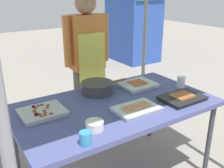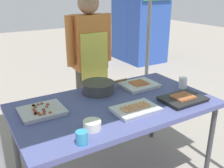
{
  "view_description": "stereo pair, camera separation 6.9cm",
  "coord_description": "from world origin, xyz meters",
  "px_view_note": "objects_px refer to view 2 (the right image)",
  "views": [
    {
      "loc": [
        -1.05,
        -1.57,
        1.62
      ],
      "look_at": [
        0.0,
        0.05,
        0.9
      ],
      "focal_mm": 41.33,
      "sensor_mm": 36.0,
      "label": 1
    },
    {
      "loc": [
        -0.99,
        -1.61,
        1.62
      ],
      "look_at": [
        0.0,
        0.05,
        0.9
      ],
      "focal_mm": 41.33,
      "sensor_mm": 36.0,
      "label": 2
    }
  ],
  "objects_px": {
    "condiment_bowl": "(92,125)",
    "neighbor_stall_right": "(132,22)",
    "tray_spring_rolls": "(183,99)",
    "cooking_wok": "(98,87)",
    "vendor_woman": "(90,56)",
    "stall_table": "(115,109)",
    "tray_grilled_sausages": "(135,109)",
    "tray_pork_links": "(139,85)",
    "tray_meat_skewers": "(42,111)",
    "drink_cup_near_edge": "(82,138)",
    "neighbor_stall_left": "(147,19)",
    "drink_cup_by_wok": "(183,83)"
  },
  "relations": [
    {
      "from": "vendor_woman",
      "to": "tray_spring_rolls",
      "type": "bearing_deg",
      "value": 106.52
    },
    {
      "from": "tray_meat_skewers",
      "to": "stall_table",
      "type": "bearing_deg",
      "value": -13.28
    },
    {
      "from": "tray_grilled_sausages",
      "to": "neighbor_stall_right",
      "type": "distance_m",
      "value": 4.46
    },
    {
      "from": "tray_spring_rolls",
      "to": "cooking_wok",
      "type": "height_order",
      "value": "cooking_wok"
    },
    {
      "from": "tray_spring_rolls",
      "to": "condiment_bowl",
      "type": "height_order",
      "value": "condiment_bowl"
    },
    {
      "from": "tray_grilled_sausages",
      "to": "drink_cup_by_wok",
      "type": "xyz_separation_m",
      "value": [
        0.66,
        0.17,
        0.03
      ]
    },
    {
      "from": "drink_cup_by_wok",
      "to": "neighbor_stall_right",
      "type": "relative_size",
      "value": 0.06
    },
    {
      "from": "vendor_woman",
      "to": "neighbor_stall_right",
      "type": "relative_size",
      "value": 0.92
    },
    {
      "from": "tray_meat_skewers",
      "to": "tray_spring_rolls",
      "type": "bearing_deg",
      "value": -19.65
    },
    {
      "from": "stall_table",
      "to": "tray_spring_rolls",
      "type": "bearing_deg",
      "value": -26.17
    },
    {
      "from": "condiment_bowl",
      "to": "neighbor_stall_right",
      "type": "xyz_separation_m",
      "value": [
        2.93,
        3.73,
        0.09
      ]
    },
    {
      "from": "tray_grilled_sausages",
      "to": "drink_cup_by_wok",
      "type": "distance_m",
      "value": 0.68
    },
    {
      "from": "tray_pork_links",
      "to": "vendor_woman",
      "type": "bearing_deg",
      "value": 107.94
    },
    {
      "from": "tray_spring_rolls",
      "to": "drink_cup_near_edge",
      "type": "xyz_separation_m",
      "value": [
        -0.97,
        -0.14,
        0.02
      ]
    },
    {
      "from": "tray_pork_links",
      "to": "drink_cup_near_edge",
      "type": "height_order",
      "value": "drink_cup_near_edge"
    },
    {
      "from": "tray_pork_links",
      "to": "vendor_woman",
      "type": "height_order",
      "value": "vendor_woman"
    },
    {
      "from": "tray_spring_rolls",
      "to": "tray_pork_links",
      "type": "bearing_deg",
      "value": 104.52
    },
    {
      "from": "condiment_bowl",
      "to": "neighbor_stall_right",
      "type": "relative_size",
      "value": 0.07
    },
    {
      "from": "vendor_woman",
      "to": "neighbor_stall_right",
      "type": "xyz_separation_m",
      "value": [
        2.41,
        2.65,
        -0.07
      ]
    },
    {
      "from": "stall_table",
      "to": "tray_spring_rolls",
      "type": "relative_size",
      "value": 4.46
    },
    {
      "from": "tray_meat_skewers",
      "to": "neighbor_stall_left",
      "type": "xyz_separation_m",
      "value": [
        3.2,
        2.83,
        0.21
      ]
    },
    {
      "from": "stall_table",
      "to": "neighbor_stall_left",
      "type": "height_order",
      "value": "neighbor_stall_left"
    },
    {
      "from": "tray_meat_skewers",
      "to": "drink_cup_by_wok",
      "type": "xyz_separation_m",
      "value": [
        1.27,
        -0.16,
        0.03
      ]
    },
    {
      "from": "tray_spring_rolls",
      "to": "vendor_woman",
      "type": "relative_size",
      "value": 0.23
    },
    {
      "from": "tray_pork_links",
      "to": "tray_meat_skewers",
      "type": "bearing_deg",
      "value": -175.73
    },
    {
      "from": "tray_grilled_sausages",
      "to": "tray_pork_links",
      "type": "height_order",
      "value": "tray_grilled_sausages"
    },
    {
      "from": "tray_pork_links",
      "to": "vendor_woman",
      "type": "xyz_separation_m",
      "value": [
        -0.2,
        0.62,
        0.17
      ]
    },
    {
      "from": "vendor_woman",
      "to": "tray_pork_links",
      "type": "bearing_deg",
      "value": 107.94
    },
    {
      "from": "stall_table",
      "to": "tray_grilled_sausages",
      "type": "xyz_separation_m",
      "value": [
        0.05,
        -0.2,
        0.07
      ]
    },
    {
      "from": "cooking_wok",
      "to": "drink_cup_near_edge",
      "type": "bearing_deg",
      "value": -124.84
    },
    {
      "from": "tray_pork_links",
      "to": "drink_cup_near_edge",
      "type": "bearing_deg",
      "value": -145.42
    },
    {
      "from": "tray_pork_links",
      "to": "neighbor_stall_right",
      "type": "height_order",
      "value": "neighbor_stall_right"
    },
    {
      "from": "vendor_woman",
      "to": "drink_cup_by_wok",
      "type": "bearing_deg",
      "value": 121.85
    },
    {
      "from": "tray_pork_links",
      "to": "stall_table",
      "type": "bearing_deg",
      "value": -152.34
    },
    {
      "from": "cooking_wok",
      "to": "drink_cup_by_wok",
      "type": "relative_size",
      "value": 4.49
    },
    {
      "from": "tray_meat_skewers",
      "to": "neighbor_stall_right",
      "type": "bearing_deg",
      "value": 46.64
    },
    {
      "from": "stall_table",
      "to": "tray_grilled_sausages",
      "type": "bearing_deg",
      "value": -74.89
    },
    {
      "from": "tray_spring_rolls",
      "to": "neighbor_stall_left",
      "type": "distance_m",
      "value": 3.86
    },
    {
      "from": "cooking_wok",
      "to": "vendor_woman",
      "type": "distance_m",
      "value": 0.59
    },
    {
      "from": "tray_spring_rolls",
      "to": "cooking_wok",
      "type": "relative_size",
      "value": 0.8
    },
    {
      "from": "drink_cup_near_edge",
      "to": "neighbor_stall_left",
      "type": "distance_m",
      "value": 4.57
    },
    {
      "from": "drink_cup_near_edge",
      "to": "vendor_woman",
      "type": "xyz_separation_m",
      "value": [
        0.65,
        1.21,
        0.15
      ]
    },
    {
      "from": "vendor_woman",
      "to": "neighbor_stall_right",
      "type": "distance_m",
      "value": 3.58
    },
    {
      "from": "tray_spring_rolls",
      "to": "neighbor_stall_right",
      "type": "relative_size",
      "value": 0.21
    },
    {
      "from": "condiment_bowl",
      "to": "stall_table",
      "type": "bearing_deg",
      "value": 37.97
    },
    {
      "from": "condiment_bowl",
      "to": "neighbor_stall_right",
      "type": "height_order",
      "value": "neighbor_stall_right"
    },
    {
      "from": "stall_table",
      "to": "neighbor_stall_right",
      "type": "height_order",
      "value": "neighbor_stall_right"
    },
    {
      "from": "stall_table",
      "to": "tray_meat_skewers",
      "type": "xyz_separation_m",
      "value": [
        -0.56,
        0.13,
        0.07
      ]
    },
    {
      "from": "tray_meat_skewers",
      "to": "vendor_woman",
      "type": "distance_m",
      "value": 1.03
    },
    {
      "from": "stall_table",
      "to": "drink_cup_by_wok",
      "type": "distance_m",
      "value": 0.72
    }
  ]
}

